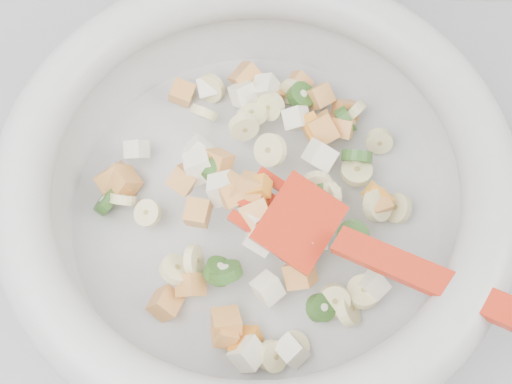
{
  "coord_description": "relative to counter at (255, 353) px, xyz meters",
  "views": [
    {
      "loc": [
        0.01,
        1.25,
        1.42
      ],
      "look_at": [
        -0.0,
        1.48,
        0.95
      ],
      "focal_mm": 45.0,
      "sensor_mm": 36.0,
      "label": 1
    }
  ],
  "objects": [
    {
      "name": "mixing_bowl",
      "position": [
        0.0,
        0.03,
        0.51
      ],
      "size": [
        0.44,
        0.4,
        0.13
      ],
      "color": "beige",
      "rests_on": "counter"
    },
    {
      "name": "counter",
      "position": [
        0.0,
        0.0,
        0.0
      ],
      "size": [
        2.0,
        0.6,
        0.9
      ],
      "primitive_type": "cube",
      "color": "#9B9CA0",
      "rests_on": "ground"
    }
  ]
}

